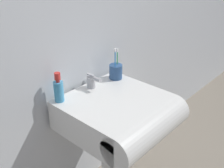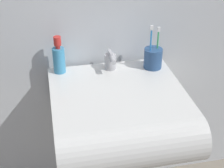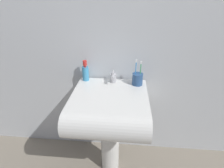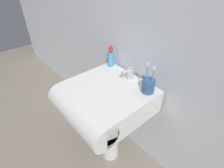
% 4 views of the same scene
% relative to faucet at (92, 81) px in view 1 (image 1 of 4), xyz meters
% --- Properties ---
extents(wall_back, '(5.00, 0.05, 2.40)m').
position_rel_faucet_xyz_m(wall_back, '(-0.01, 0.11, 0.40)').
color(wall_back, silver).
rests_on(wall_back, ground).
extents(sink_pedestal, '(0.15, 0.15, 0.58)m').
position_rel_faucet_xyz_m(sink_pedestal, '(-0.01, -0.18, -0.51)').
color(sink_pedestal, white).
rests_on(sink_pedestal, ground).
extents(sink_basin, '(0.54, 0.57, 0.18)m').
position_rel_faucet_xyz_m(sink_basin, '(-0.01, -0.24, -0.13)').
color(sink_basin, white).
rests_on(sink_basin, sink_pedestal).
extents(faucet, '(0.05, 0.10, 0.08)m').
position_rel_faucet_xyz_m(faucet, '(0.00, 0.00, 0.00)').
color(faucet, '#B7B7BC').
rests_on(faucet, sink_basin).
extents(toothbrush_cup, '(0.08, 0.08, 0.21)m').
position_rel_faucet_xyz_m(toothbrush_cup, '(0.19, -0.02, 0.01)').
color(toothbrush_cup, '#2D5184').
rests_on(toothbrush_cup, sink_basin).
extents(soap_bottle, '(0.05, 0.05, 0.17)m').
position_rel_faucet_xyz_m(soap_bottle, '(-0.22, 0.02, 0.03)').
color(soap_bottle, '#3F99CC').
rests_on(soap_bottle, sink_basin).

